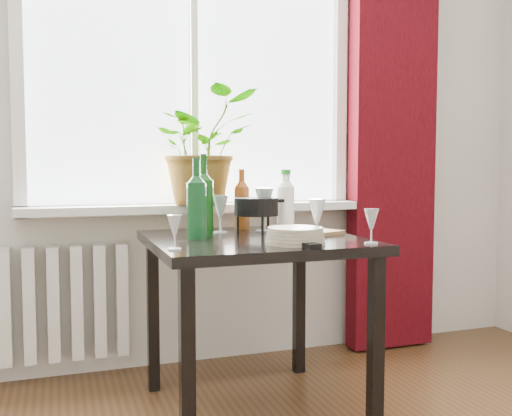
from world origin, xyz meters
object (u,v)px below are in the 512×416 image
object	(u,v)px
plate_stack	(295,236)
cutting_board	(306,233)
wineglass_back_left	(220,214)
tv_remote	(303,244)
wineglass_front_right	(317,219)
wineglass_front_left	(175,232)
table	(254,259)
cleaning_bottle	(286,200)
radiator	(42,304)
potted_plant	(202,147)
wine_bottle_right	(204,194)
wine_bottle_left	(196,198)
wineglass_back_center	(264,209)
wineglass_far_right	(371,226)
bottle_amber	(242,198)
fondue_pot	(256,215)

from	to	relation	value
plate_stack	cutting_board	size ratio (longest dim) A/B	0.78
wineglass_back_left	tv_remote	distance (m)	0.55
wineglass_front_right	wineglass_front_left	distance (m)	0.59
cutting_board	table	bearing A→B (deg)	-178.35
cleaning_bottle	table	bearing A→B (deg)	-137.00
radiator	cutting_board	bearing A→B (deg)	-29.76
potted_plant	tv_remote	distance (m)	0.96
wineglass_front_left	cleaning_bottle	bearing A→B (deg)	37.81
wineglass_back_left	tv_remote	xyz separation A→B (m)	(0.17, -0.52, -0.08)
cutting_board	wine_bottle_right	bearing A→B (deg)	163.97
wine_bottle_left	radiator	bearing A→B (deg)	135.67
wine_bottle_left	wineglass_back_center	xyz separation A→B (m)	(0.35, 0.15, -0.07)
wineglass_far_right	wineglass_back_center	distance (m)	0.58
bottle_amber	tv_remote	bearing A→B (deg)	-87.75
potted_plant	bottle_amber	world-z (taller)	potted_plant
wineglass_back_center	wineglass_far_right	bearing A→B (deg)	-65.75
potted_plant	cleaning_bottle	world-z (taller)	potted_plant
cleaning_bottle	plate_stack	bearing A→B (deg)	-107.89
plate_stack	radiator	bearing A→B (deg)	136.59
wineglass_back_left	tv_remote	world-z (taller)	wineglass_back_left
wineglass_back_left	wineglass_far_right	bearing A→B (deg)	-50.69
wineglass_far_right	bottle_amber	bearing A→B (deg)	113.66
cutting_board	tv_remote	bearing A→B (deg)	-115.75
bottle_amber	wineglass_front_right	xyz separation A→B (m)	(0.15, -0.51, -0.06)
radiator	wineglass_far_right	xyz separation A→B (m)	(1.20, -0.98, 0.43)
radiator	bottle_amber	distance (m)	1.08
radiator	fondue_pot	xyz separation A→B (m)	(0.92, -0.45, 0.44)
wine_bottle_left	wineglass_back_left	bearing A→B (deg)	48.04
plate_stack	cleaning_bottle	bearing A→B (deg)	72.11
potted_plant	wineglass_back_center	world-z (taller)	potted_plant
wineglass_back_center	fondue_pot	size ratio (longest dim) A/B	0.90
wineglass_far_right	plate_stack	distance (m)	0.29
table	wine_bottle_right	world-z (taller)	wine_bottle_right
potted_plant	wineglass_front_right	bearing A→B (deg)	-68.04
table	cleaning_bottle	size ratio (longest dim) A/B	3.01
wineglass_back_center	cutting_board	distance (m)	0.24
wineglass_back_left	plate_stack	distance (m)	0.48
fondue_pot	wineglass_far_right	bearing A→B (deg)	-47.70
wine_bottle_left	wine_bottle_right	distance (m)	0.11
table	cleaning_bottle	world-z (taller)	cleaning_bottle
cleaning_bottle	wineglass_far_right	world-z (taller)	cleaning_bottle
wineglass_far_right	fondue_pot	distance (m)	0.59
wine_bottle_right	wineglass_far_right	size ratio (longest dim) A/B	2.58
wineglass_front_right	wineglass_back_center	size ratio (longest dim) A/B	0.82
radiator	wineglass_back_left	world-z (taller)	wineglass_back_left
wineglass_front_right	cutting_board	size ratio (longest dim) A/B	0.58
radiator	cleaning_bottle	bearing A→B (deg)	-21.12
wine_bottle_right	plate_stack	distance (m)	0.48
wineglass_front_right	fondue_pot	xyz separation A→B (m)	(-0.13, 0.36, -0.01)
radiator	wineglass_back_center	size ratio (longest dim) A/B	3.92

